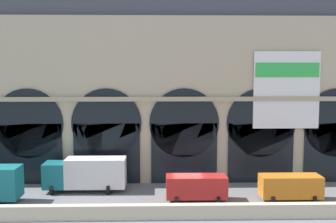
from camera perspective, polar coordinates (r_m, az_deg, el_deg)
ground_plane at (r=36.97m, az=2.73°, el=-11.93°), size 200.00×200.00×0.00m
quay_parapet_wall at (r=32.02m, az=3.41°, el=-13.70°), size 90.00×0.70×1.13m
station_building at (r=42.53m, az=2.15°, el=4.53°), size 47.41×5.04×21.34m
box_truck_midwest at (r=39.25m, az=-11.28°, el=-8.40°), size 7.50×2.91×3.12m
van_center at (r=35.96m, az=3.96°, el=-10.37°), size 5.20×2.48×2.20m
van_mideast at (r=37.52m, az=16.63°, el=-9.91°), size 5.20×2.48×2.20m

